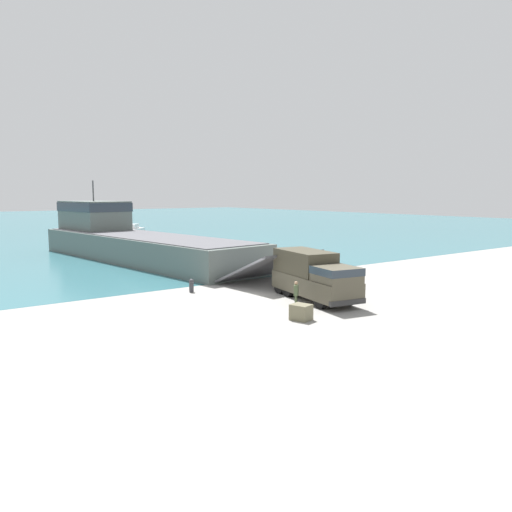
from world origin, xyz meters
name	(u,v)px	position (x,y,z in m)	size (l,w,h in m)	color
ground_plane	(243,296)	(0.00, 0.00, 0.00)	(240.00, 240.00, 0.00)	gray
landing_craft	(130,239)	(1.69, 23.29, 2.11)	(10.82, 37.74, 8.37)	#56605B
military_truck	(314,275)	(3.01, -3.73, 1.60)	(3.76, 7.64, 3.11)	#4C4738
soldier_on_ramp	(296,293)	(0.45, -4.89, 0.95)	(0.49, 0.47, 1.65)	#475638
moored_boat_a	(132,230)	(15.89, 56.97, 0.49)	(6.10, 5.82, 1.49)	white
mooring_bollard	(191,285)	(-2.13, 3.24, 0.51)	(0.36, 0.36, 0.93)	#333338
cargo_crate	(301,312)	(-1.15, -7.15, 0.43)	(0.87, 1.04, 0.87)	#6B664C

